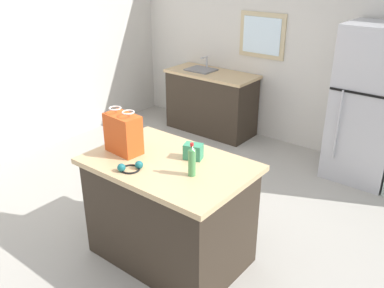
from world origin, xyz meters
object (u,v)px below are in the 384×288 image
at_px(ear_defenders, 130,167).
at_px(kitchen_island, 170,211).
at_px(shopping_bag, 123,133).
at_px(bottle, 192,161).
at_px(small_box, 193,151).
at_px(refrigerator, 369,105).

bearing_deg(ear_defenders, kitchen_island, 63.64).
relative_size(shopping_bag, ear_defenders, 1.82).
bearing_deg(ear_defenders, bottle, 28.07).
bearing_deg(small_box, shopping_bag, -154.11).
relative_size(bottle, ear_defenders, 1.28).
relative_size(refrigerator, bottle, 6.72).
bearing_deg(shopping_bag, small_box, 25.89).
distance_m(refrigerator, ear_defenders, 2.94).
bearing_deg(bottle, kitchen_island, 168.49).
bearing_deg(bottle, refrigerator, 78.87).
bearing_deg(ear_defenders, shopping_bag, 144.37).
xyz_separation_m(kitchen_island, bottle, (0.28, -0.06, 0.58)).
bearing_deg(kitchen_island, small_box, 55.65).
height_order(kitchen_island, ear_defenders, ear_defenders).
bearing_deg(refrigerator, ear_defenders, -108.38).
distance_m(kitchen_island, ear_defenders, 0.57).
xyz_separation_m(small_box, bottle, (0.17, -0.23, 0.06)).
relative_size(kitchen_island, shopping_bag, 3.52).
distance_m(refrigerator, bottle, 2.62).
xyz_separation_m(small_box, ear_defenders, (-0.26, -0.45, -0.04)).
distance_m(kitchen_island, refrigerator, 2.66).
xyz_separation_m(refrigerator, shopping_bag, (-1.20, -2.59, 0.20)).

